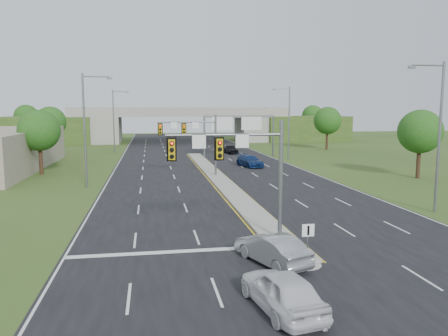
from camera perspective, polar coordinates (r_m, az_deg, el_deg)
ground at (r=25.94m, az=7.26°, el=-9.42°), size 240.00×240.00×0.00m
road at (r=59.64m, az=-2.53°, el=0.33°), size 24.00×160.00×0.02m
median at (r=47.86m, az=-0.74°, el=-1.36°), size 2.00×54.00×0.16m
median_nose at (r=22.31m, az=10.31°, el=-12.08°), size 2.00×2.00×0.16m
lane_markings at (r=53.58m, az=-2.36°, el=-0.48°), size 23.72×160.00×0.01m
signal_mast_near at (r=24.33m, az=2.39°, el=0.89°), size 6.62×0.60×7.00m
signal_mast_far at (r=48.98m, az=-3.72°, el=4.27°), size 6.62×0.60×7.00m
keep_right_sign at (r=21.40m, az=10.89°, el=-8.96°), size 0.60×0.13×2.20m
sign_gantry at (r=70.08m, az=1.89°, el=5.71°), size 11.58×0.44×6.67m
overpass at (r=104.04m, az=-5.63°, el=5.38°), size 80.00×14.00×8.10m
lightpole_l_mid at (r=44.14m, az=-17.51°, el=5.36°), size 2.85×0.25×11.00m
lightpole_l_far at (r=78.95m, az=-14.08°, el=6.33°), size 2.85×0.25×11.00m
lightpole_r_near at (r=35.37m, az=26.09°, el=4.47°), size 2.85×0.25×11.00m
lightpole_r_far at (r=66.97m, az=8.33°, el=6.29°), size 2.85×0.25×11.00m
tree_l_near at (r=55.24m, az=-22.99°, el=4.54°), size 4.80×4.80×7.60m
tree_l_mid at (r=80.48m, az=-21.72°, el=5.62°), size 5.20×5.20×8.12m
tree_r_near at (r=52.68m, az=24.25°, el=4.35°), size 4.80×4.80×7.60m
tree_r_mid at (r=85.49m, az=13.36°, el=6.04°), size 5.20×5.20×8.12m
tree_back_a at (r=121.65m, az=-24.41°, el=6.13°), size 6.00×6.00×8.85m
tree_back_b at (r=118.90m, az=-17.82°, el=6.27°), size 5.60×5.60×8.32m
tree_back_c at (r=121.82m, az=5.28°, el=6.62°), size 5.60×5.60×8.32m
tree_back_d at (r=126.14m, az=11.49°, el=6.69°), size 6.00×6.00×8.85m
car_white at (r=17.25m, az=7.58°, el=-15.54°), size 2.63×4.90×1.58m
car_silver at (r=22.02m, az=6.25°, el=-10.43°), size 3.12×4.80×1.50m
car_far_b at (r=58.36m, az=3.39°, el=0.94°), size 3.25×5.64×1.54m
car_far_c at (r=75.85m, az=0.91°, el=2.48°), size 2.16×4.57×1.51m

